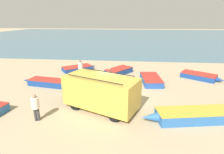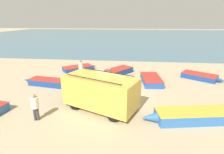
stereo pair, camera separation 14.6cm
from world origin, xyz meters
TOP-DOWN VIEW (x-y plane):
  - ground_plane at (0.00, 0.00)m, footprint 200.00×200.00m
  - sea_water at (0.00, 52.00)m, footprint 120.00×80.00m
  - parked_van at (-0.81, -1.93)m, footprint 5.22×3.82m
  - fishing_rowboat_0 at (7.99, 5.08)m, footprint 3.76×3.06m
  - fishing_rowboat_1 at (-0.05, 6.09)m, footprint 3.08×3.54m
  - fishing_rowboat_2 at (-5.95, 1.78)m, footprint 5.26×1.87m
  - fishing_rowboat_3 at (3.04, 3.58)m, footprint 1.87×4.04m
  - fishing_rowboat_5 at (4.65, -2.84)m, footprint 5.45×2.08m
  - fishing_rowboat_6 at (-4.88, 6.81)m, footprint 3.75×3.25m
  - fisherman_0 at (-0.65, 1.74)m, footprint 0.47×0.47m
  - fisherman_1 at (-4.27, -3.74)m, footprint 0.44×0.44m
  - fisherman_2 at (-3.88, 4.38)m, footprint 0.47×0.47m

SIDE VIEW (x-z plane):
  - ground_plane at x=0.00m, z-range 0.00..0.00m
  - sea_water at x=0.00m, z-range 0.00..0.01m
  - fishing_rowboat_6 at x=-4.88m, z-range 0.00..0.50m
  - fishing_rowboat_0 at x=7.99m, z-range 0.00..0.52m
  - fishing_rowboat_3 at x=3.04m, z-range 0.00..0.56m
  - fishing_rowboat_2 at x=-5.95m, z-range 0.00..0.56m
  - fishing_rowboat_1 at x=-0.05m, z-range 0.00..0.59m
  - fishing_rowboat_5 at x=4.65m, z-range 0.00..0.64m
  - fisherman_1 at x=-4.27m, z-range 0.16..1.83m
  - fisherman_2 at x=-3.88m, z-range 0.18..1.98m
  - fisherman_0 at x=-0.65m, z-range 0.18..1.98m
  - parked_van at x=-0.81m, z-range 0.05..2.38m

